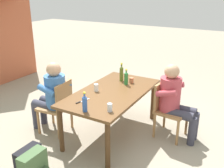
% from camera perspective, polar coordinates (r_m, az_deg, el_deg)
% --- Properties ---
extents(ground_plane, '(24.00, 24.00, 0.00)m').
position_cam_1_polar(ground_plane, '(4.30, 0.00, -10.69)').
color(ground_plane, gray).
extents(dining_table, '(1.73, 0.93, 0.73)m').
position_cam_1_polar(dining_table, '(4.00, 0.00, -2.73)').
color(dining_table, brown).
rests_on(dining_table, ground_plane).
extents(chair_near_right, '(0.48, 0.48, 0.87)m').
position_cam_1_polar(chair_near_right, '(4.13, 12.05, -4.87)').
color(chair_near_right, '#A37547').
rests_on(chair_near_right, ground_plane).
extents(chair_far_left, '(0.49, 0.49, 0.87)m').
position_cam_1_polar(chair_far_left, '(4.20, -11.73, -4.41)').
color(chair_far_left, '#A37547').
rests_on(chair_far_left, ground_plane).
extents(person_in_white_shirt, '(0.47, 0.61, 1.18)m').
position_cam_1_polar(person_in_white_shirt, '(4.03, 13.66, -3.07)').
color(person_in_white_shirt, '#B7424C').
rests_on(person_in_white_shirt, ground_plane).
extents(person_in_plaid_shirt, '(0.47, 0.61, 1.18)m').
position_cam_1_polar(person_in_plaid_shirt, '(4.19, -13.10, -2.05)').
color(person_in_plaid_shirt, '#3D70B2').
rests_on(person_in_plaid_shirt, ground_plane).
extents(bottle_olive, '(0.06, 0.06, 0.32)m').
position_cam_1_polar(bottle_olive, '(4.38, 2.10, 2.40)').
color(bottle_olive, '#566623').
rests_on(bottle_olive, dining_table).
extents(bottle_green, '(0.06, 0.06, 0.26)m').
position_cam_1_polar(bottle_green, '(4.22, 3.13, 1.35)').
color(bottle_green, '#287A38').
rests_on(bottle_green, dining_table).
extents(bottle_blue, '(0.06, 0.06, 0.27)m').
position_cam_1_polar(bottle_blue, '(3.31, -6.03, -4.22)').
color(bottle_blue, '#2D56A3').
rests_on(bottle_blue, dining_table).
extents(cup_terracotta, '(0.07, 0.07, 0.09)m').
position_cam_1_polar(cup_terracotta, '(4.32, 4.30, 0.82)').
color(cup_terracotta, '#BC6B47').
rests_on(cup_terracotta, dining_table).
extents(cup_white, '(0.07, 0.07, 0.11)m').
position_cam_1_polar(cup_white, '(3.96, -3.52, -0.81)').
color(cup_white, white).
rests_on(cup_white, dining_table).
extents(cup_glass, '(0.07, 0.07, 0.11)m').
position_cam_1_polar(cup_glass, '(3.33, -0.50, -5.18)').
color(cup_glass, silver).
rests_on(cup_glass, dining_table).
extents(table_knife, '(0.24, 0.08, 0.01)m').
position_cam_1_polar(table_knife, '(3.64, -6.69, -3.81)').
color(table_knife, silver).
rests_on(table_knife, dining_table).
extents(backpack_by_far_side, '(0.32, 0.20, 0.47)m').
position_cam_1_polar(backpack_by_far_side, '(3.38, -17.59, -16.89)').
color(backpack_by_far_side, black).
rests_on(backpack_by_far_side, ground_plane).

